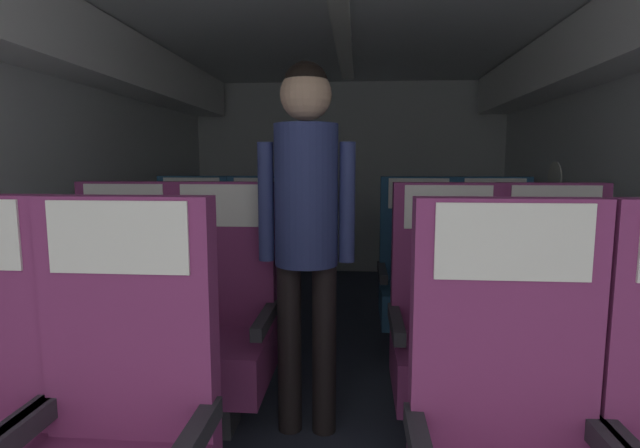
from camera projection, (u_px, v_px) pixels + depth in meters
ground at (336, 379)px, 2.77m from camera, size 3.70×5.93×0.02m
fuselage_shell at (339, 107)px, 2.83m from camera, size 3.58×5.58×2.19m
seat_b_left_window at (121, 323)px, 2.28m from camera, size 0.52×0.49×1.15m
seat_b_left_aisle at (219, 326)px, 2.24m from camera, size 0.52×0.49×1.15m
seat_b_right_aisle at (556, 334)px, 2.14m from camera, size 0.52×0.49×1.15m
seat_b_right_window at (447, 333)px, 2.15m from camera, size 0.52×0.49×1.15m
seat_c_left_window at (190, 275)px, 3.26m from camera, size 0.52×0.49×1.15m
seat_c_left_aisle at (261, 277)px, 3.21m from camera, size 0.52×0.49×1.15m
seat_c_right_aisle at (495, 280)px, 3.10m from camera, size 0.52×0.49×1.15m
seat_c_right_window at (418, 280)px, 3.12m from camera, size 0.52×0.49×1.15m
flight_attendant at (306, 209)px, 2.10m from camera, size 0.43×0.28×1.67m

